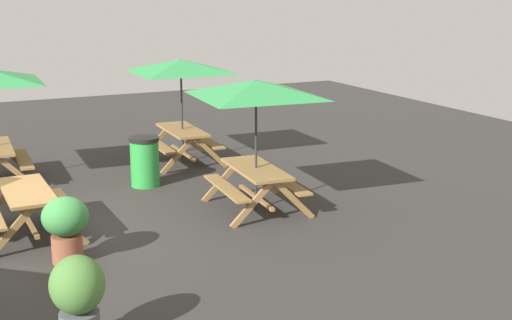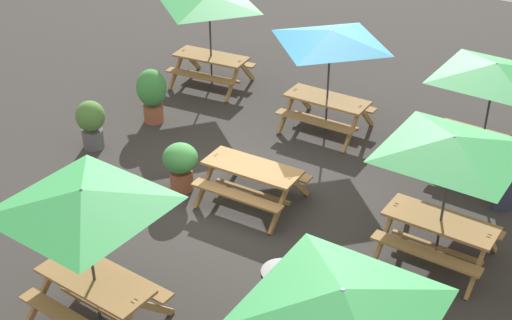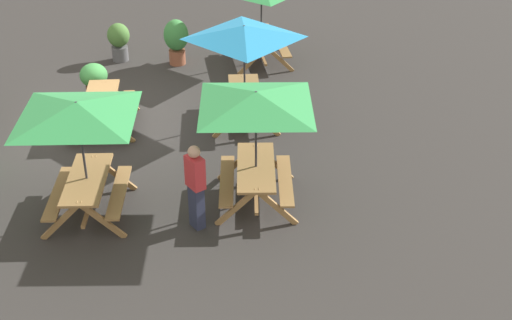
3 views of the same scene
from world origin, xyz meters
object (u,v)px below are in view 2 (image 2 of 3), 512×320
(trash_bin_green, at_px, (281,297))
(potted_plant_2, at_px, (152,92))
(picnic_table_6, at_px, (209,7))
(picnic_table_4, at_px, (452,154))
(picnic_table_3, at_px, (252,176))
(picnic_table_5, at_px, (330,44))
(potted_plant_1, at_px, (181,163))
(person_standing, at_px, (509,168))
(picnic_table_2, at_px, (494,79))
(potted_plant_0, at_px, (91,122))
(picnic_table_0, at_px, (84,209))
(picnic_table_1, at_px, (341,311))

(trash_bin_green, distance_m, potted_plant_2, 6.92)
(picnic_table_6, bearing_deg, picnic_table_4, -33.02)
(picnic_table_3, relative_size, picnic_table_5, 0.77)
(picnic_table_3, height_order, picnic_table_6, picnic_table_6)
(picnic_table_3, distance_m, potted_plant_1, 1.41)
(picnic_table_5, height_order, person_standing, picnic_table_5)
(picnic_table_2, height_order, picnic_table_3, picnic_table_2)
(potted_plant_0, bearing_deg, picnic_table_0, -47.30)
(picnic_table_1, xyz_separation_m, potted_plant_2, (-7.00, 5.47, -1.27))
(picnic_table_4, distance_m, potted_plant_0, 7.51)
(picnic_table_1, distance_m, picnic_table_2, 7.08)
(potted_plant_1, bearing_deg, picnic_table_3, 13.15)
(potted_plant_1, bearing_deg, picnic_table_0, -73.54)
(picnic_table_1, relative_size, potted_plant_2, 2.27)
(picnic_table_2, xyz_separation_m, picnic_table_4, (0.18, -3.10, 0.00))
(picnic_table_4, xyz_separation_m, picnic_table_6, (-6.97, 3.77, 0.00))
(picnic_table_6, relative_size, trash_bin_green, 2.38)
(picnic_table_1, distance_m, trash_bin_green, 2.48)
(picnic_table_6, relative_size, potted_plant_0, 2.22)
(picnic_table_0, bearing_deg, trash_bin_green, 33.57)
(picnic_table_3, xyz_separation_m, trash_bin_green, (2.00, -2.52, -0.07))
(picnic_table_5, bearing_deg, picnic_table_1, -62.45)
(picnic_table_5, xyz_separation_m, potted_plant_1, (-1.31, -3.55, -1.42))
(picnic_table_2, relative_size, picnic_table_6, 1.21)
(potted_plant_0, xyz_separation_m, potted_plant_2, (0.37, 1.57, 0.12))
(picnic_table_5, height_order, potted_plant_1, picnic_table_5)
(picnic_table_0, height_order, picnic_table_2, same)
(picnic_table_0, xyz_separation_m, trash_bin_green, (2.33, 1.30, -1.49))
(picnic_table_1, height_order, picnic_table_5, same)
(picnic_table_2, xyz_separation_m, picnic_table_6, (-6.79, 0.67, 0.00))
(picnic_table_1, height_order, potted_plant_2, picnic_table_1)
(potted_plant_0, height_order, person_standing, person_standing)
(picnic_table_2, relative_size, picnic_table_5, 1.21)
(picnic_table_3, relative_size, trash_bin_green, 1.84)
(picnic_table_1, relative_size, picnic_table_5, 1.21)
(picnic_table_6, xyz_separation_m, person_standing, (7.55, -1.79, -1.10))
(trash_bin_green, xyz_separation_m, person_standing, (2.04, 4.63, 0.39))
(picnic_table_5, relative_size, potted_plant_0, 2.22)
(picnic_table_4, distance_m, potted_plant_1, 5.06)
(picnic_table_0, xyz_separation_m, picnic_table_4, (3.80, 3.95, 0.00))
(picnic_table_0, distance_m, picnic_table_4, 5.48)
(picnic_table_4, xyz_separation_m, trash_bin_green, (-1.46, -2.65, -1.49))
(person_standing, bearing_deg, picnic_table_5, -47.23)
(person_standing, bearing_deg, potted_plant_2, -28.22)
(person_standing, bearing_deg, picnic_table_1, 52.53)
(picnic_table_2, height_order, trash_bin_green, picnic_table_2)
(trash_bin_green, relative_size, potted_plant_0, 0.93)
(potted_plant_0, bearing_deg, picnic_table_4, 0.62)
(picnic_table_3, xyz_separation_m, picnic_table_4, (3.46, 0.13, 1.43))
(potted_plant_1, bearing_deg, picnic_table_6, 116.82)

